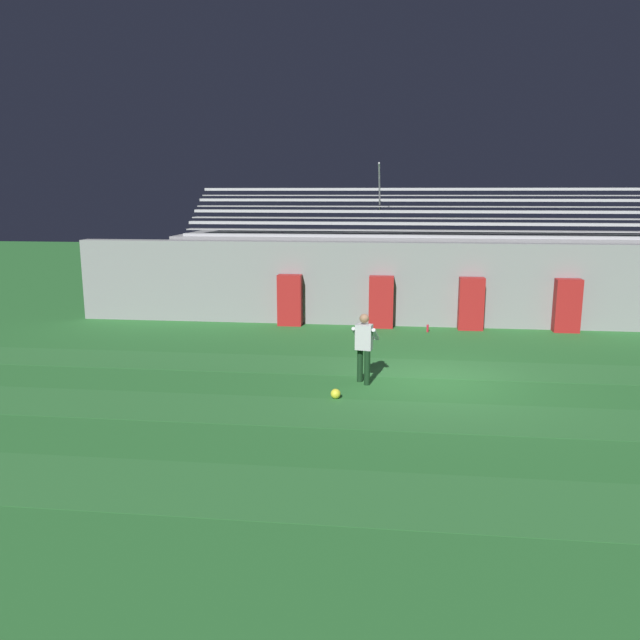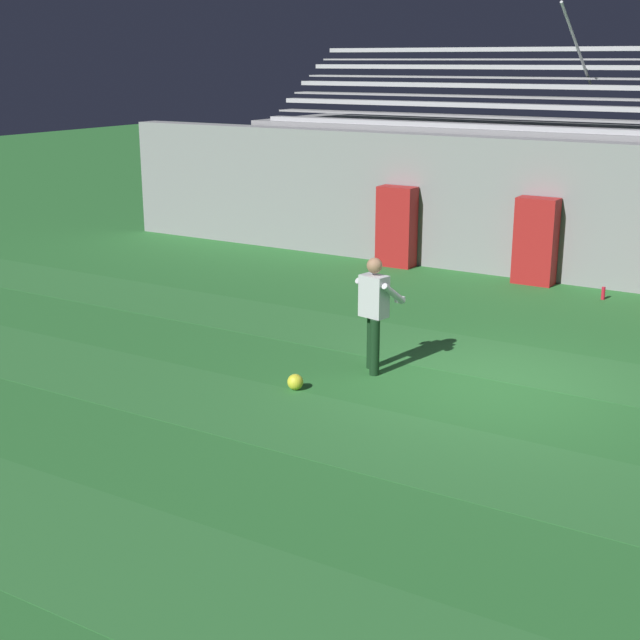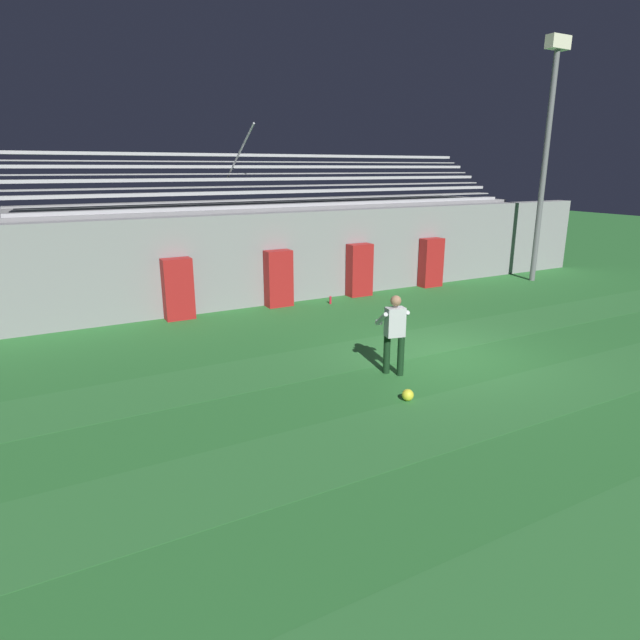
{
  "view_description": "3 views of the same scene",
  "coord_description": "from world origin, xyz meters",
  "views": [
    {
      "loc": [
        -1.14,
        -14.53,
        4.41
      ],
      "look_at": [
        -2.82,
        -0.06,
        1.44
      ],
      "focal_mm": 35.0,
      "sensor_mm": 36.0,
      "label": 1
    },
    {
      "loc": [
        3.88,
        -11.1,
        4.31
      ],
      "look_at": [
        -2.34,
        -0.86,
        0.8
      ],
      "focal_mm": 50.0,
      "sensor_mm": 36.0,
      "label": 2
    },
    {
      "loc": [
        -8.03,
        -8.72,
        4.11
      ],
      "look_at": [
        -3.19,
        0.15,
        1.23
      ],
      "focal_mm": 30.0,
      "sensor_mm": 36.0,
      "label": 3
    }
  ],
  "objects": [
    {
      "name": "ground_plane",
      "position": [
        0.0,
        0.0,
        0.0
      ],
      "size": [
        80.0,
        80.0,
        0.0
      ],
      "primitive_type": "plane",
      "color": "#2D7533"
    },
    {
      "name": "turf_stripe_mid",
      "position": [
        0.0,
        -2.47,
        0.0
      ],
      "size": [
        28.0,
        1.76,
        0.01
      ],
      "primitive_type": "cube",
      "color": "#337A38",
      "rests_on": "ground"
    },
    {
      "name": "turf_stripe_far",
      "position": [
        0.0,
        1.05,
        0.0
      ],
      "size": [
        28.0,
        1.76,
        0.01
      ],
      "primitive_type": "cube",
      "color": "#337A38",
      "rests_on": "ground"
    },
    {
      "name": "back_wall",
      "position": [
        0.0,
        6.5,
        1.4
      ],
      "size": [
        24.0,
        0.6,
        2.8
      ],
      "primitive_type": "cube",
      "color": "gray",
      "rests_on": "ground"
    },
    {
      "name": "padding_pillar_gate_left",
      "position": [
        -1.46,
        5.95,
        0.86
      ],
      "size": [
        0.81,
        0.44,
        1.72
      ],
      "primitive_type": "cube",
      "color": "#B21E1E",
      "rests_on": "ground"
    },
    {
      "name": "padding_pillar_gate_right",
      "position": [
        1.46,
        5.95,
        0.86
      ],
      "size": [
        0.81,
        0.44,
        1.72
      ],
      "primitive_type": "cube",
      "color": "#B21E1E",
      "rests_on": "ground"
    },
    {
      "name": "padding_pillar_far_left",
      "position": [
        -4.54,
        5.95,
        0.86
      ],
      "size": [
        0.81,
        0.44,
        1.72
      ],
      "primitive_type": "cube",
      "color": "#B21E1E",
      "rests_on": "ground"
    },
    {
      "name": "padding_pillar_far_right",
      "position": [
        4.49,
        5.95,
        0.86
      ],
      "size": [
        0.81,
        0.44,
        1.72
      ],
      "primitive_type": "cube",
      "color": "#B21E1E",
      "rests_on": "ground"
    },
    {
      "name": "bleacher_stand",
      "position": [
        -0.0,
        8.84,
        1.5
      ],
      "size": [
        18.0,
        4.05,
        5.43
      ],
      "color": "gray",
      "rests_on": "ground"
    },
    {
      "name": "floodlight_pole",
      "position": [
        8.6,
        4.92,
        5.29
      ],
      "size": [
        0.9,
        0.36,
        8.42
      ],
      "color": "slate",
      "rests_on": "ground"
    },
    {
      "name": "goalkeeper",
      "position": [
        -1.74,
        -0.35,
        0.95
      ],
      "size": [
        0.65,
        0.64,
        1.67
      ],
      "color": "#143319",
      "rests_on": "ground"
    },
    {
      "name": "soccer_ball",
      "position": [
        -2.3,
        -1.57,
        0.11
      ],
      "size": [
        0.22,
        0.22,
        0.22
      ],
      "primitive_type": "sphere",
      "color": "yellow",
      "rests_on": "ground"
    },
    {
      "name": "water_bottle",
      "position": [
        0.06,
        5.42,
        0.12
      ],
      "size": [
        0.07,
        0.07,
        0.24
      ],
      "primitive_type": "cylinder",
      "color": "red",
      "rests_on": "ground"
    }
  ]
}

